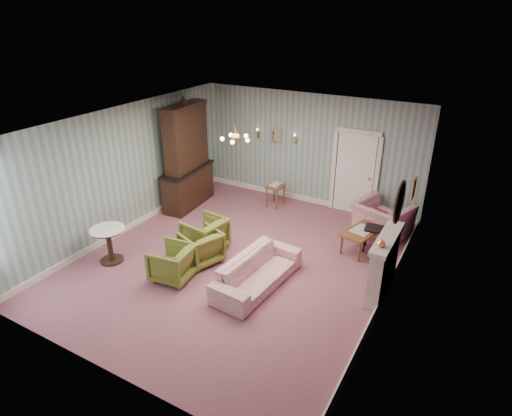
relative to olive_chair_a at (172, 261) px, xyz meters
The scene contains 27 objects.
floor 1.44m from the olive_chair_a, 56.39° to the left, with size 7.00×7.00×0.00m, color #945665.
ceiling 2.88m from the olive_chair_a, 56.39° to the left, with size 7.00×7.00×0.00m, color white.
wall_back 4.84m from the olive_chair_a, 80.60° to the left, with size 6.00×6.00×0.00m, color gray.
wall_front 2.69m from the olive_chair_a, 71.76° to the right, with size 6.00×6.00×0.00m, color gray.
wall_left 2.73m from the olive_chair_a, 152.50° to the left, with size 7.00×7.00×0.00m, color gray.
wall_right 4.09m from the olive_chair_a, 17.10° to the left, with size 7.00×7.00×0.00m, color gray.
wall_right_floral 4.07m from the olive_chair_a, 17.17° to the left, with size 7.00×7.00×0.00m, color #BD5E8F.
door 5.11m from the olive_chair_a, 65.85° to the left, with size 1.12×0.12×2.16m, color white, non-canonical shape.
olive_chair_a is the anchor object (origin of this frame).
olive_chair_b 0.79m from the olive_chair_a, 81.48° to the left, with size 0.74×0.69×0.76m, color olive.
olive_chair_c 1.21m from the olive_chair_a, 94.53° to the left, with size 0.79×0.74×0.81m, color olive.
sofa_chintz 1.65m from the olive_chair_a, 21.78° to the left, with size 2.05×0.60×0.80m, color #A7435F.
wingback_chair 4.88m from the olive_chair_a, 51.44° to the left, with size 1.18×0.77×1.03m, color #A7435F.
dresser 3.59m from the olive_chair_a, 122.10° to the left, with size 0.59×1.71×2.84m, color black, non-canonical shape.
fireplace 3.96m from the olive_chair_a, 23.25° to the left, with size 0.30×1.40×1.16m, color beige, non-canonical shape.
mantel_vase 3.89m from the olive_chair_a, 17.81° to the left, with size 0.15×0.15×0.15m, color gold.
oval_mirror 4.30m from the olive_chair_a, 22.69° to the left, with size 0.04×0.76×0.84m, color white, non-canonical shape.
framed_print 4.89m from the olive_chair_a, 37.88° to the left, with size 0.04×0.34×0.42m, color gold, non-canonical shape.
coffee_table 4.02m from the olive_chair_a, 44.51° to the left, with size 0.55×0.99×0.50m, color brown, non-canonical shape.
side_table_black 4.26m from the olive_chair_a, 43.77° to the left, with size 0.37×0.37×0.56m, color black, non-canonical shape.
pedestal_table 1.53m from the olive_chair_a, behind, with size 0.70×0.70×0.77m, color black, non-canonical shape.
nesting_table 3.97m from the olive_chair_a, 87.05° to the left, with size 0.39×0.50×0.65m, color brown, non-canonical shape.
gilt_mirror_back 4.81m from the olive_chair_a, 91.60° to the left, with size 0.28×0.06×0.36m, color gold, non-canonical shape.
sconce_left 4.83m from the olive_chair_a, 98.39° to the left, with size 0.16×0.12×0.30m, color gold, non-canonical shape.
sconce_right 4.80m from the olive_chair_a, 84.77° to the left, with size 0.16×0.12×0.30m, color gold, non-canonical shape.
chandelier 2.65m from the olive_chair_a, 56.39° to the left, with size 0.56×0.56×0.36m, color gold, non-canonical shape.
burgundy_cushion 4.73m from the olive_chair_a, 50.78° to the left, with size 0.38×0.10×0.38m, color maroon.
Camera 1 is at (4.10, -6.52, 4.84)m, focal length 30.28 mm.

